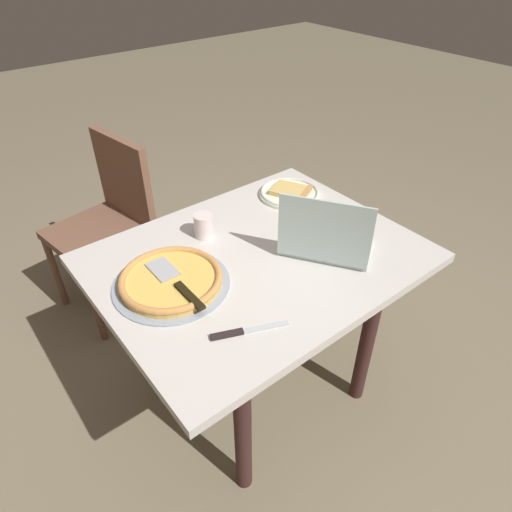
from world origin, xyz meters
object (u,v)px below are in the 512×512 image
object	(u,v)px
pizza_tray	(171,280)
table_knife	(242,332)
drink_cup	(204,225)
laptop	(326,240)
chair_near	(110,217)
pizza_plate	(290,193)
dining_table	(258,277)

from	to	relation	value
pizza_tray	table_knife	bearing A→B (deg)	99.45
table_knife	drink_cup	xyz separation A→B (m)	(-0.18, -0.47, 0.04)
laptop	table_knife	world-z (taller)	laptop
pizza_tray	table_knife	world-z (taller)	pizza_tray
table_knife	chair_near	world-z (taller)	chair_near
pizza_plate	table_knife	size ratio (longest dim) A/B	1.17
laptop	pizza_tray	size ratio (longest dim) A/B	0.99
pizza_tray	chair_near	world-z (taller)	chair_near
pizza_tray	drink_cup	distance (m)	0.29
pizza_plate	pizza_tray	world-z (taller)	pizza_tray
pizza_tray	laptop	bearing A→B (deg)	159.72
dining_table	pizza_plate	bearing A→B (deg)	-146.87
dining_table	laptop	size ratio (longest dim) A/B	2.94
pizza_tray	table_knife	xyz separation A→B (m)	(-0.05, 0.31, -0.02)
laptop	drink_cup	xyz separation A→B (m)	(0.27, -0.35, -0.01)
chair_near	laptop	bearing A→B (deg)	109.95
dining_table	drink_cup	world-z (taller)	drink_cup
pizza_tray	table_knife	size ratio (longest dim) A/B	1.71
dining_table	drink_cup	bearing A→B (deg)	-69.04
pizza_tray	drink_cup	bearing A→B (deg)	-144.82
table_knife	drink_cup	distance (m)	0.51
pizza_tray	table_knife	distance (m)	0.31
dining_table	pizza_plate	xyz separation A→B (m)	(-0.37, -0.24, 0.11)
chair_near	table_knife	bearing A→B (deg)	86.38
dining_table	pizza_tray	size ratio (longest dim) A/B	2.90
table_knife	pizza_tray	bearing A→B (deg)	-80.55
dining_table	laptop	world-z (taller)	laptop
dining_table	chair_near	world-z (taller)	chair_near
table_knife	drink_cup	world-z (taller)	drink_cup
pizza_tray	drink_cup	size ratio (longest dim) A/B	4.15
laptop	pizza_plate	distance (m)	0.42
drink_cup	chair_near	xyz separation A→B (m)	(0.11, -0.70, -0.27)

